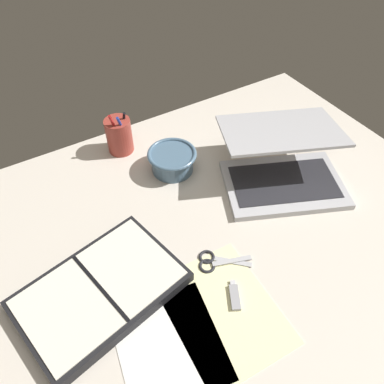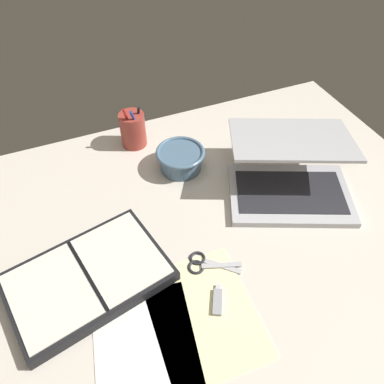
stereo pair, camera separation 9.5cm
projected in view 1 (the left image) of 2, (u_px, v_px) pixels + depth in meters
The scene contains 9 objects.
desk_top at pixel (202, 233), 96.14cm from camera, with size 140.00×100.00×2.00cm, color beige.
laptop at pixel (283, 165), 104.61cm from camera, with size 42.39×41.68×14.63cm.
bowl at pixel (172, 160), 108.40cm from camera, with size 14.27×14.27×6.49cm.
pen_cup at pixel (119, 135), 113.09cm from camera, with size 7.81×7.81×14.48cm.
planner at pixel (101, 291), 82.10cm from camera, with size 38.79×29.98×3.36cm.
scissors at pixel (213, 261), 88.69cm from camera, with size 12.34×9.72×0.80cm.
paper_sheet_front at pixel (223, 311), 80.51cm from camera, with size 21.72×27.92×0.16cm, color #F4EFB2.
paper_sheet_beside_planner at pixel (169, 345), 75.48cm from camera, with size 20.27×22.42×0.16cm, color white.
usb_drive at pixel (235, 297), 82.30cm from camera, with size 4.78×7.11×1.00cm.
Camera 1 is at (-32.06, -48.60, 78.27)cm, focal length 35.00 mm.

